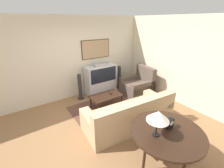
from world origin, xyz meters
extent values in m
plane|color=#8E6642|center=(0.00, 0.00, 0.00)|extent=(12.00, 12.00, 0.00)
cube|color=beige|center=(0.00, 2.13, 1.35)|extent=(12.00, 0.06, 2.70)
cube|color=#4C381E|center=(0.84, 2.08, 1.60)|extent=(1.09, 0.03, 0.65)
cube|color=tan|center=(0.84, 2.07, 1.60)|extent=(1.04, 0.01, 0.60)
cube|color=beige|center=(2.63, 0.00, 1.35)|extent=(0.06, 12.00, 2.70)
cube|color=brown|center=(0.42, 0.76, 0.01)|extent=(2.09, 1.42, 0.01)
cube|color=silver|center=(0.84, 1.80, 0.24)|extent=(1.13, 0.46, 0.48)
cube|color=silver|center=(0.84, 1.80, 0.77)|extent=(1.13, 0.46, 0.58)
cube|color=black|center=(0.84, 1.57, 0.77)|extent=(1.01, 0.01, 0.51)
cube|color=#9E9EA3|center=(0.84, 1.80, 1.10)|extent=(0.51, 0.26, 0.09)
cube|color=tan|center=(0.47, -0.22, 0.20)|extent=(2.34, 1.13, 0.41)
cube|color=tan|center=(0.44, -0.59, 0.63)|extent=(2.28, 0.40, 0.45)
cube|color=tan|center=(1.48, -0.30, 0.28)|extent=(0.31, 0.96, 0.57)
cube|color=tan|center=(-0.55, -0.14, 0.28)|extent=(0.31, 0.96, 0.57)
cube|color=#877154|center=(0.96, -0.49, 0.58)|extent=(0.37, 0.15, 0.34)
cube|color=#877154|center=(-0.06, -0.41, 0.58)|extent=(0.37, 0.15, 0.34)
cube|color=brown|center=(1.86, 0.96, 0.23)|extent=(1.04, 1.00, 0.46)
cube|color=brown|center=(2.25, 0.92, 0.73)|extent=(0.27, 0.92, 0.54)
cube|color=brown|center=(1.90, 1.33, 0.30)|extent=(0.96, 0.26, 0.60)
cube|color=brown|center=(1.82, 0.59, 0.30)|extent=(0.96, 0.26, 0.60)
cube|color=black|center=(0.45, 0.82, 0.39)|extent=(0.95, 0.56, 0.04)
cylinder|color=black|center=(0.03, 0.58, 0.18)|extent=(0.04, 0.04, 0.37)
cylinder|color=black|center=(0.88, 0.58, 0.18)|extent=(0.04, 0.04, 0.37)
cylinder|color=black|center=(0.03, 1.05, 0.18)|extent=(0.04, 0.04, 0.37)
cylinder|color=black|center=(0.88, 1.05, 0.18)|extent=(0.04, 0.04, 0.37)
cylinder|color=black|center=(0.28, -1.49, 0.72)|extent=(1.29, 1.29, 0.04)
cube|color=black|center=(0.28, -1.49, 0.66)|extent=(1.10, 0.52, 0.08)
cylinder|color=black|center=(-0.17, -1.42, 0.35)|extent=(0.05, 0.05, 0.70)
cylinder|color=black|center=(0.73, -1.42, 0.35)|extent=(0.05, 0.05, 0.70)
cylinder|color=black|center=(0.28, -1.91, 0.35)|extent=(0.05, 0.05, 0.70)
cylinder|color=black|center=(0.03, -1.44, 0.76)|extent=(0.11, 0.11, 0.02)
cylinder|color=black|center=(0.03, -1.44, 0.98)|extent=(0.02, 0.02, 0.42)
cone|color=silver|center=(0.03, -1.44, 1.14)|extent=(0.37, 0.37, 0.17)
cube|color=black|center=(0.38, -1.44, 0.84)|extent=(0.15, 0.09, 0.18)
cylinder|color=white|center=(0.38, -1.49, 0.87)|extent=(0.09, 0.01, 0.09)
cube|color=black|center=(0.63, 0.84, 0.42)|extent=(0.08, 0.17, 0.02)
cylinder|color=black|center=(0.01, 1.78, 0.01)|extent=(0.21, 0.21, 0.02)
cylinder|color=#2D2D2D|center=(0.01, 1.78, 0.45)|extent=(0.13, 0.13, 0.90)
cylinder|color=black|center=(1.68, 1.78, 0.01)|extent=(0.21, 0.21, 0.02)
cylinder|color=#2D2D2D|center=(1.68, 1.78, 0.45)|extent=(0.13, 0.13, 0.90)
camera|label=1|loc=(-1.71, -2.67, 2.55)|focal=24.00mm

